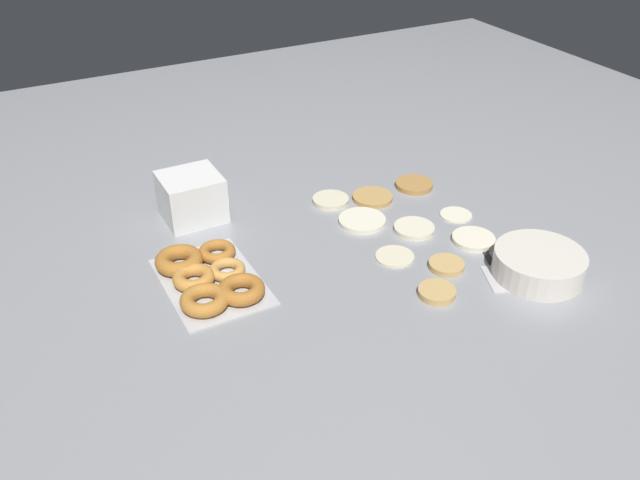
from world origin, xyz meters
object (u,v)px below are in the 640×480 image
object	(u,v)px
pancake_5	(395,256)
pancake_1	(446,265)
pancake_2	(362,221)
pancake_3	(437,292)
batter_bowl	(539,264)
pancake_0	(414,185)
pancake_9	(373,197)
pancake_4	(473,239)
pancake_7	(331,200)
donut_tray	(208,277)
spatula	(497,272)
pancake_8	(415,229)
pancake_6	(456,214)
container_stack	(192,197)

from	to	relation	value
pancake_5	pancake_1	bearing A→B (deg)	41.32
pancake_2	pancake_5	bearing A→B (deg)	-4.62
pancake_3	batter_bowl	bearing A→B (deg)	79.29
pancake_0	pancake_9	size ratio (longest dim) A/B	0.95
pancake_3	pancake_4	size ratio (longest dim) A/B	0.79
pancake_4	pancake_9	xyz separation A→B (m)	(-0.29, -0.10, -0.00)
pancake_7	donut_tray	xyz separation A→B (m)	(0.19, -0.41, 0.01)
pancake_3	pancake_5	xyz separation A→B (m)	(-0.16, 0.00, -0.00)
pancake_1	pancake_7	size ratio (longest dim) A/B	0.84
pancake_1	spatula	xyz separation A→B (m)	(0.07, 0.09, -0.00)
pancake_5	pancake_8	bearing A→B (deg)	124.71
pancake_5	pancake_9	distance (m)	0.27
pancake_5	pancake_6	bearing A→B (deg)	109.51
pancake_2	batter_bowl	bearing A→B (deg)	31.00
pancake_1	pancake_4	xyz separation A→B (m)	(-0.06, 0.12, -0.00)
pancake_3	spatula	world-z (taller)	pancake_3
donut_tray	spatula	xyz separation A→B (m)	(0.26, 0.58, -0.02)
pancake_1	donut_tray	size ratio (longest dim) A/B	0.28
pancake_2	container_stack	xyz separation A→B (m)	(-0.22, -0.36, 0.05)
pancake_8	container_stack	distance (m)	0.56
pancake_0	pancake_2	world-z (taller)	pancake_0
pancake_6	batter_bowl	xyz separation A→B (m)	(0.29, -0.00, 0.03)
pancake_8	spatula	distance (m)	0.24
pancake_9	pancake_5	bearing A→B (deg)	-21.00
donut_tray	batter_bowl	world-z (taller)	batter_bowl
pancake_6	container_stack	world-z (taller)	container_stack
pancake_3	donut_tray	distance (m)	0.49
pancake_0	pancake_3	distance (m)	0.49
pancake_1	batter_bowl	world-z (taller)	batter_bowl
pancake_9	container_stack	world-z (taller)	container_stack
pancake_4	pancake_5	world-z (taller)	pancake_4
pancake_4	pancake_2	bearing A→B (deg)	-136.56
pancake_8	spatula	xyz separation A→B (m)	(0.23, 0.06, -0.00)
pancake_3	pancake_5	size ratio (longest dim) A/B	0.90
spatula	pancake_9	bearing A→B (deg)	-148.24
pancake_4	pancake_3	bearing A→B (deg)	-57.35
pancake_9	batter_bowl	size ratio (longest dim) A/B	0.53
pancake_7	donut_tray	distance (m)	0.45
pancake_1	batter_bowl	distance (m)	0.20
pancake_2	pancake_7	xyz separation A→B (m)	(-0.13, -0.02, 0.00)
pancake_1	spatula	size ratio (longest dim) A/B	0.36
pancake_2	spatula	distance (m)	0.36
pancake_2	pancake_9	xyz separation A→B (m)	(-0.09, 0.08, 0.00)
pancake_1	spatula	world-z (taller)	pancake_1
pancake_8	pancake_0	bearing A→B (deg)	145.66
container_stack	spatula	bearing A→B (deg)	43.16
pancake_3	spatula	bearing A→B (deg)	91.20
pancake_8	pancake_9	world-z (taller)	same
pancake_0	pancake_7	size ratio (longest dim) A/B	1.06
pancake_2	pancake_9	bearing A→B (deg)	136.10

